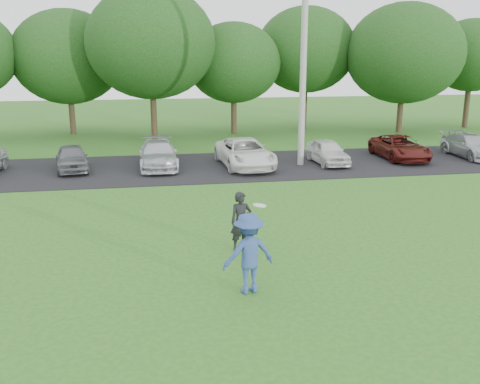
% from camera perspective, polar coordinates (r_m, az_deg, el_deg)
% --- Properties ---
extents(ground, '(100.00, 100.00, 0.00)m').
position_cam_1_polar(ground, '(11.71, 2.99, -10.48)').
color(ground, '#27671D').
rests_on(ground, ground).
extents(parking_lot, '(32.00, 6.50, 0.03)m').
position_cam_1_polar(parking_lot, '(23.97, -3.90, 2.70)').
color(parking_lot, black).
rests_on(parking_lot, ground).
extents(utility_pole, '(0.28, 0.28, 10.72)m').
position_cam_1_polar(utility_pole, '(24.01, 6.84, 15.50)').
color(utility_pole, '#A0A09B').
rests_on(utility_pole, ground).
extents(frisbee_player, '(1.24, 0.87, 2.02)m').
position_cam_1_polar(frisbee_player, '(11.32, 0.92, -6.54)').
color(frisbee_player, '#314B8C').
rests_on(frisbee_player, ground).
extents(camera_bystander, '(0.61, 0.46, 1.55)m').
position_cam_1_polar(camera_bystander, '(13.70, 0.12, -3.17)').
color(camera_bystander, black).
rests_on(camera_bystander, ground).
extents(parked_cars, '(27.93, 4.80, 1.23)m').
position_cam_1_polar(parked_cars, '(23.80, -4.28, 4.05)').
color(parked_cars, '#AFB1B6').
rests_on(parked_cars, parking_lot).
extents(tree_row, '(42.39, 9.85, 8.64)m').
position_cam_1_polar(tree_row, '(33.32, -3.22, 14.54)').
color(tree_row, '#38281C').
rests_on(tree_row, ground).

